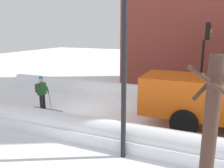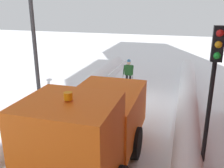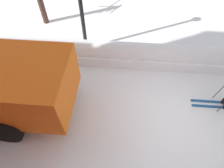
# 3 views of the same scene
# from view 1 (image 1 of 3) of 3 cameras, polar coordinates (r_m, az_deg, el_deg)

# --- Properties ---
(plow_truck) EXTENTS (3.20, 5.98, 3.12)m
(plow_truck) POSITION_cam_1_polar(r_m,az_deg,el_deg) (10.35, 24.47, -2.69)
(plow_truck) COLOR orange
(plow_truck) RESTS_ON ground
(skier) EXTENTS (0.62, 1.80, 1.81)m
(skier) POSITION_cam_1_polar(r_m,az_deg,el_deg) (12.57, -16.94, -1.72)
(skier) COLOR black
(skier) RESTS_ON ground
(traffic_light_pole) EXTENTS (0.28, 0.42, 4.49)m
(traffic_light_pole) POSITION_cam_1_polar(r_m,az_deg,el_deg) (13.29, 22.01, 8.07)
(traffic_light_pole) COLOR black
(traffic_light_pole) RESTS_ON ground
(street_lamp) EXTENTS (0.40, 0.40, 5.72)m
(street_lamp) POSITION_cam_1_polar(r_m,az_deg,el_deg) (6.96, 3.05, 8.99)
(street_lamp) COLOR black
(street_lamp) RESTS_ON ground
(bare_tree_near) EXTENTS (1.21, 1.02, 4.36)m
(bare_tree_near) POSITION_cam_1_polar(r_m,az_deg,el_deg) (5.08, 22.98, -12.22)
(bare_tree_near) COLOR #482F27
(bare_tree_near) RESTS_ON ground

